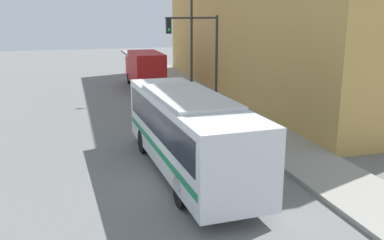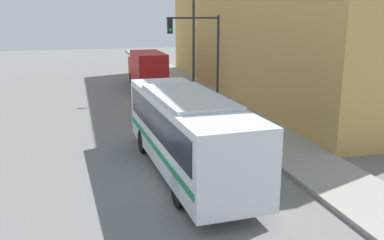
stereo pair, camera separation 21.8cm
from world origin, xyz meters
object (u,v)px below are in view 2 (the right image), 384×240
(street_lamp, at_px, (190,29))
(parking_meter, at_px, (228,104))
(fire_hydrant, at_px, (258,132))
(traffic_light_pole, at_px, (201,47))
(city_bus, at_px, (187,128))
(delivery_truck, at_px, (147,68))

(street_lamp, bearing_deg, parking_meter, -90.02)
(fire_hydrant, xyz_separation_m, traffic_light_pole, (-0.91, 6.70, 3.57))
(parking_meter, bearing_deg, fire_hydrant, -90.00)
(city_bus, relative_size, delivery_truck, 1.39)
(fire_hydrant, bearing_deg, traffic_light_pole, 97.74)
(delivery_truck, distance_m, street_lamp, 5.90)
(street_lamp, bearing_deg, delivery_truck, 123.08)
(traffic_light_pole, xyz_separation_m, parking_meter, (0.91, -2.47, -3.10))
(city_bus, distance_m, parking_meter, 8.42)
(delivery_truck, xyz_separation_m, street_lamp, (2.65, -4.07, 3.34))
(delivery_truck, xyz_separation_m, fire_hydrant, (2.65, -16.79, -1.07))
(city_bus, xyz_separation_m, traffic_light_pole, (3.40, 9.66, 2.28))
(fire_hydrant, height_order, traffic_light_pole, traffic_light_pole)
(traffic_light_pole, bearing_deg, parking_meter, -69.75)
(city_bus, height_order, fire_hydrant, city_bus)
(traffic_light_pole, bearing_deg, city_bus, -109.38)
(parking_meter, bearing_deg, delivery_truck, 101.90)
(traffic_light_pole, distance_m, parking_meter, 4.06)
(city_bus, xyz_separation_m, parking_meter, (4.31, 7.19, -0.82))
(traffic_light_pole, bearing_deg, street_lamp, 81.38)
(city_bus, bearing_deg, parking_meter, 56.44)
(delivery_truck, bearing_deg, city_bus, -94.80)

